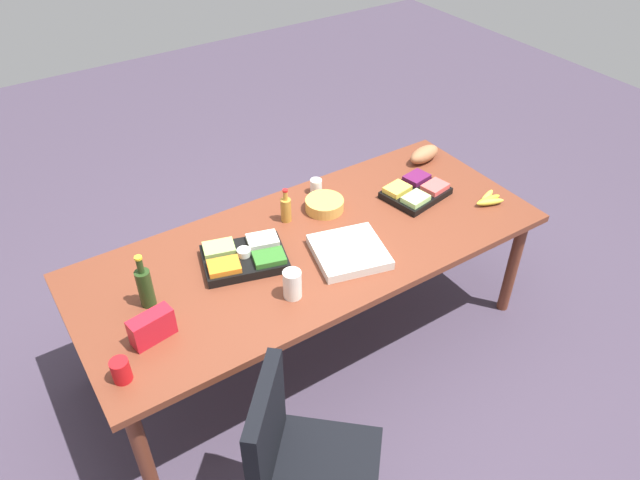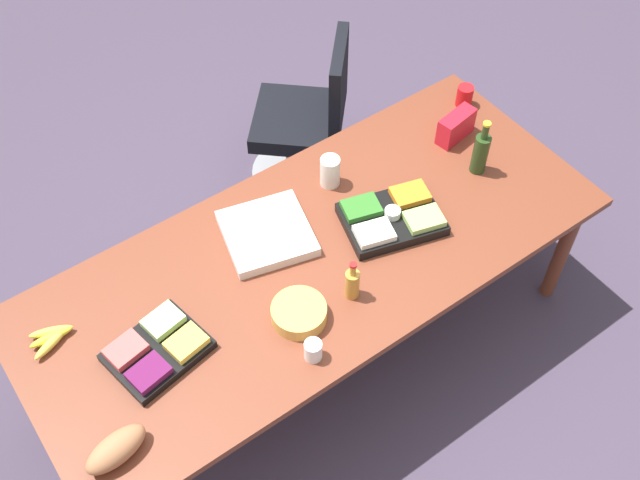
# 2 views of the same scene
# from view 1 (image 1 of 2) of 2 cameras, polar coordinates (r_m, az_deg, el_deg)

# --- Properties ---
(ground_plane) EXTENTS (10.00, 10.00, 0.00)m
(ground_plane) POSITION_cam_1_polar(r_m,az_deg,el_deg) (3.75, -0.67, -9.40)
(ground_plane) COLOR #413648
(conference_table) EXTENTS (2.55, 1.07, 0.76)m
(conference_table) POSITION_cam_1_polar(r_m,az_deg,el_deg) (3.27, -0.76, -1.19)
(conference_table) COLOR brown
(conference_table) RESTS_ON ground
(paper_cup) EXTENTS (0.09, 0.09, 0.09)m
(paper_cup) POSITION_cam_1_polar(r_m,az_deg,el_deg) (3.60, -0.38, 5.15)
(paper_cup) COLOR white
(paper_cup) RESTS_ON conference_table
(fruit_platter) EXTENTS (0.40, 0.34, 0.07)m
(fruit_platter) POSITION_cam_1_polar(r_m,az_deg,el_deg) (3.62, 9.11, 4.60)
(fruit_platter) COLOR black
(fruit_platter) RESTS_ON conference_table
(chip_bag_red) EXTENTS (0.21, 0.11, 0.14)m
(chip_bag_red) POSITION_cam_1_polar(r_m,az_deg,el_deg) (2.78, -15.72, -7.99)
(chip_bag_red) COLOR red
(chip_bag_red) RESTS_ON conference_table
(mayo_jar) EXTENTS (0.11, 0.11, 0.15)m
(mayo_jar) POSITION_cam_1_polar(r_m,az_deg,el_deg) (2.87, -2.65, -4.23)
(mayo_jar) COLOR white
(mayo_jar) RESTS_ON conference_table
(chip_bowl) EXTENTS (0.28, 0.28, 0.07)m
(chip_bowl) POSITION_cam_1_polar(r_m,az_deg,el_deg) (3.46, 0.43, 3.38)
(chip_bowl) COLOR gold
(chip_bowl) RESTS_ON conference_table
(dressing_bottle) EXTENTS (0.07, 0.07, 0.21)m
(dressing_bottle) POSITION_cam_1_polar(r_m,az_deg,el_deg) (3.35, -3.27, 2.99)
(dressing_bottle) COLOR #BA8230
(dressing_bottle) RESTS_ON conference_table
(veggie_tray) EXTENTS (0.49, 0.40, 0.09)m
(veggie_tray) POSITION_cam_1_polar(r_m,az_deg,el_deg) (3.11, -7.23, -1.63)
(veggie_tray) COLOR black
(veggie_tray) RESTS_ON conference_table
(pizza_box) EXTENTS (0.44, 0.44, 0.05)m
(pizza_box) POSITION_cam_1_polar(r_m,az_deg,el_deg) (3.14, 2.80, -1.13)
(pizza_box) COLOR silver
(pizza_box) RESTS_ON conference_table
(banana_bunch) EXTENTS (0.19, 0.14, 0.04)m
(banana_bunch) POSITION_cam_1_polar(r_m,az_deg,el_deg) (3.66, 15.75, 3.74)
(banana_bunch) COLOR gold
(banana_bunch) RESTS_ON conference_table
(wine_bottle) EXTENTS (0.09, 0.09, 0.29)m
(wine_bottle) POSITION_cam_1_polar(r_m,az_deg,el_deg) (2.92, -16.33, -4.27)
(wine_bottle) COLOR #243A18
(wine_bottle) RESTS_ON conference_table
(bread_loaf) EXTENTS (0.25, 0.14, 0.10)m
(bread_loaf) POSITION_cam_1_polar(r_m,az_deg,el_deg) (3.97, 9.90, 8.04)
(bread_loaf) COLOR #A46843
(bread_loaf) RESTS_ON conference_table
(red_solo_cup) EXTENTS (0.09, 0.09, 0.11)m
(red_solo_cup) POSITION_cam_1_polar(r_m,az_deg,el_deg) (2.67, -18.44, -11.71)
(red_solo_cup) COLOR red
(red_solo_cup) RESTS_ON conference_table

